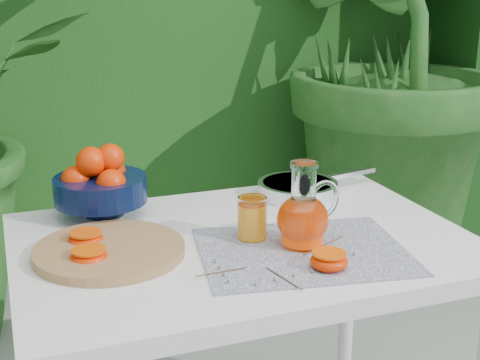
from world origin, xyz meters
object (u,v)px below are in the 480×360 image
object	(u,v)px
white_table	(243,271)
cutting_board	(110,251)
juice_pitcher	(304,217)
saute_pan	(299,188)
fruit_bowl	(100,183)

from	to	relation	value
white_table	cutting_board	distance (m)	0.31
juice_pitcher	saute_pan	distance (m)	0.35
white_table	cutting_board	xyz separation A→B (m)	(-0.30, 0.01, 0.09)
cutting_board	fruit_bowl	distance (m)	0.26
white_table	fruit_bowl	bearing A→B (deg)	136.16
cutting_board	fruit_bowl	size ratio (longest dim) A/B	1.09
cutting_board	saute_pan	size ratio (longest dim) A/B	0.82
juice_pitcher	saute_pan	bearing A→B (deg)	66.36
cutting_board	saute_pan	world-z (taller)	saute_pan
white_table	cutting_board	size ratio (longest dim) A/B	3.16
white_table	fruit_bowl	distance (m)	0.41
white_table	saute_pan	xyz separation A→B (m)	(0.24, 0.23, 0.10)
white_table	cutting_board	world-z (taller)	cutting_board
juice_pitcher	cutting_board	bearing A→B (deg)	166.24
white_table	saute_pan	size ratio (longest dim) A/B	2.59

